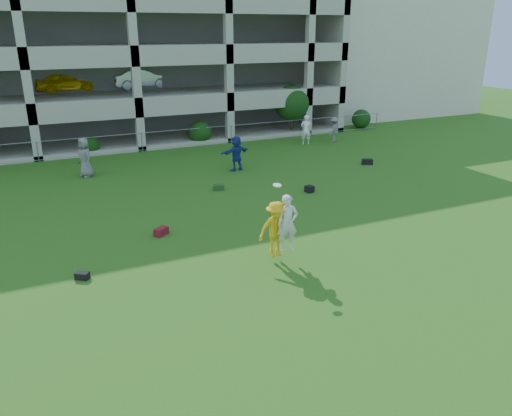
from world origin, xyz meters
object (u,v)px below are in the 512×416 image
bystander_f (334,130)px  frisbee_contest (279,228)px  stucco_building (363,54)px  bystander_d (236,153)px  crate_d (309,189)px  bystander_c (85,157)px  parking_garage (109,46)px  bystander_e (306,130)px

bystander_f → frisbee_contest: frisbee_contest is taller
stucco_building → bystander_d: stucco_building is taller
stucco_building → crate_d: bearing=-130.9°
stucco_building → frisbee_contest: stucco_building is taller
bystander_c → parking_garage: size_ratio=0.07×
stucco_building → frisbee_contest: 34.97m
bystander_f → bystander_d: bearing=-10.1°
bystander_d → parking_garage: parking_garage is taller
bystander_c → parking_garage: 14.56m
stucco_building → bystander_f: 16.31m
bystander_d → stucco_building: bearing=-154.4°
stucco_building → bystander_e: size_ratio=8.25×
bystander_e → frisbee_contest: size_ratio=0.78×
bystander_e → bystander_f: 2.11m
frisbee_contest → bystander_d: bearing=74.1°
bystander_c → frisbee_contest: frisbee_contest is taller
bystander_d → parking_garage: 16.48m
parking_garage → bystander_f: bearing=-42.5°
crate_d → frisbee_contest: size_ratio=0.14×
crate_d → parking_garage: 21.70m
stucco_building → bystander_f: bearing=-132.4°
bystander_c → bystander_e: (14.17, 1.88, -0.05)m
bystander_c → bystander_e: 14.29m
crate_d → bystander_e: bearing=60.7°
bystander_d → parking_garage: size_ratio=0.06×
bystander_f → frisbee_contest: size_ratio=0.67×
bystander_e → crate_d: bearing=80.2°
bystander_c → bystander_f: bystander_c is taller
bystander_e → parking_garage: bearing=-28.0°
bystander_d → bystander_f: bystander_d is taller
parking_garage → bystander_e: bearing=-47.6°
bystander_e → bystander_f: bearing=-163.5°
bystander_c → bystander_f: (16.27, 1.77, -0.19)m
bystander_f → parking_garage: size_ratio=0.06×
bystander_e → bystander_f: bystander_e is taller
bystander_c → crate_d: 11.60m
bystander_f → parking_garage: 17.56m
bystander_e → bystander_f: (2.10, -0.11, -0.14)m
bystander_e → frisbee_contest: bearing=76.4°
bystander_f → frisbee_contest: bearing=17.2°
bystander_d → parking_garage: (-3.62, 15.25, 5.08)m
bystander_f → parking_garage: bearing=-76.7°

